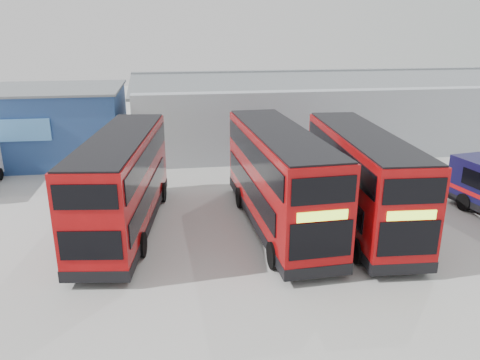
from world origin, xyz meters
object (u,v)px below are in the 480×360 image
office_block (36,124)px  double_decker_right (361,181)px  maintenance_shed (324,111)px  double_decker_centre (279,180)px  double_decker_left (123,185)px

office_block → double_decker_right: (18.34, -14.71, -0.29)m
maintenance_shed → double_decker_centre: bearing=-114.8°
office_block → double_decker_left: office_block is taller
double_decker_left → double_decker_right: (11.14, -1.10, 0.00)m
maintenance_shed → double_decker_centre: 17.98m
double_decker_centre → double_decker_right: double_decker_centre is taller
maintenance_shed → double_decker_left: 21.52m
double_decker_centre → double_decker_right: (3.88, -0.40, -0.08)m
office_block → double_decker_right: 23.51m
double_decker_centre → double_decker_right: bearing=-8.8°
office_block → maintenance_shed: bearing=5.2°
office_block → double_decker_right: office_block is taller
office_block → double_decker_centre: office_block is taller
office_block → double_decker_centre: 20.34m
double_decker_left → double_decker_right: bearing=-178.3°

